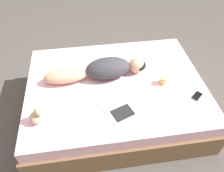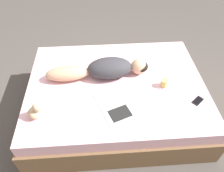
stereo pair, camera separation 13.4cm
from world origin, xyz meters
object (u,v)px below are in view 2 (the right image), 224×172
person (103,69)px  cell_phone (198,101)px  open_magazine (115,105)px  coffee_mug (164,83)px

person → cell_phone: person is taller
open_magazine → cell_phone: bearing=69.1°
person → coffee_mug: bearing=68.4°
cell_phone → coffee_mug: bearing=-168.3°
open_magazine → coffee_mug: (-0.26, 0.61, 0.04)m
person → open_magazine: person is taller
person → coffee_mug: size_ratio=10.86×
cell_phone → open_magazine: bearing=-129.7°
coffee_mug → cell_phone: 0.42m
open_magazine → cell_phone: size_ratio=3.82×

